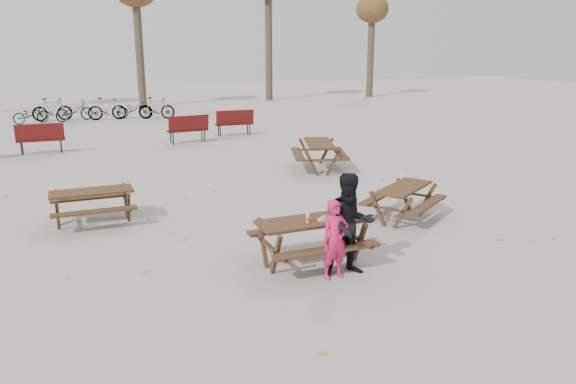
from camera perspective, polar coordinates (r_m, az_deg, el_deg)
name	(u,v)px	position (r m, az deg, el deg)	size (l,w,h in m)	color
ground	(311,263)	(9.54, 2.34, -7.26)	(80.00, 80.00, 0.00)	gray
main_picnic_table	(311,230)	(9.34, 2.38, -3.93)	(1.80, 1.45, 0.78)	#341B12
food_tray	(324,220)	(9.23, 3.69, -2.82)	(0.18, 0.11, 0.04)	silver
bread_roll	(324,217)	(9.22, 3.69, -2.57)	(0.14, 0.06, 0.05)	tan
soda_bottle	(308,218)	(9.12, 2.02, -2.67)	(0.07, 0.07, 0.17)	silver
child	(335,240)	(8.79, 4.79, -4.83)	(0.47, 0.31, 1.28)	#D71A53
adult	(350,225)	(8.90, 6.35, -3.32)	(0.81, 0.63, 1.66)	black
picnic_table_east	(403,203)	(12.01, 11.62, -1.07)	(1.62, 1.31, 0.70)	#341B12
picnic_table_north	(93,207)	(12.13, -19.20, -1.45)	(1.62, 1.31, 0.70)	#341B12
picnic_table_far	(319,156)	(16.34, 3.19, 3.69)	(1.87, 1.51, 0.80)	#341B12
park_bench_row	(118,133)	(20.71, -16.88, 5.80)	(10.56, 1.82, 1.03)	#5E1312
bicycle_row	(93,110)	(28.20, -19.17, 7.87)	(7.26, 2.03, 1.06)	black
fallen_leaves	(282,218)	(11.88, -0.58, -2.66)	(11.00, 11.00, 0.01)	#AD7E29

